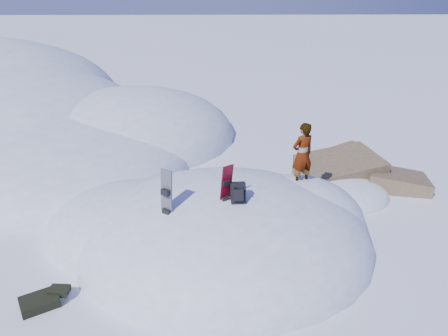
{
  "coord_description": "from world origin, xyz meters",
  "views": [
    {
      "loc": [
        -0.14,
        -8.72,
        5.93
      ],
      "look_at": [
        -0.0,
        0.3,
        1.85
      ],
      "focal_mm": 35.0,
      "sensor_mm": 36.0,
      "label": 1
    }
  ],
  "objects_px": {
    "backpack": "(238,193)",
    "person": "(302,155)",
    "snowboard_dark": "(166,204)",
    "snowboard_red": "(226,192)"
  },
  "relations": [
    {
      "from": "backpack",
      "to": "person",
      "type": "distance_m",
      "value": 2.21
    },
    {
      "from": "snowboard_dark",
      "to": "backpack",
      "type": "relative_size",
      "value": 2.9
    },
    {
      "from": "snowboard_red",
      "to": "snowboard_dark",
      "type": "bearing_deg",
      "value": 160.19
    },
    {
      "from": "snowboard_dark",
      "to": "person",
      "type": "xyz_separation_m",
      "value": [
        3.11,
        1.7,
        0.37
      ]
    },
    {
      "from": "snowboard_dark",
      "to": "person",
      "type": "relative_size",
      "value": 0.94
    },
    {
      "from": "snowboard_red",
      "to": "snowboard_dark",
      "type": "distance_m",
      "value": 1.27
    },
    {
      "from": "backpack",
      "to": "snowboard_dark",
      "type": "bearing_deg",
      "value": -177.4
    },
    {
      "from": "person",
      "to": "snowboard_red",
      "type": "bearing_deg",
      "value": 10.05
    },
    {
      "from": "snowboard_dark",
      "to": "person",
      "type": "bearing_deg",
      "value": 64.26
    },
    {
      "from": "backpack",
      "to": "snowboard_red",
      "type": "bearing_deg",
      "value": 159.47
    }
  ]
}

